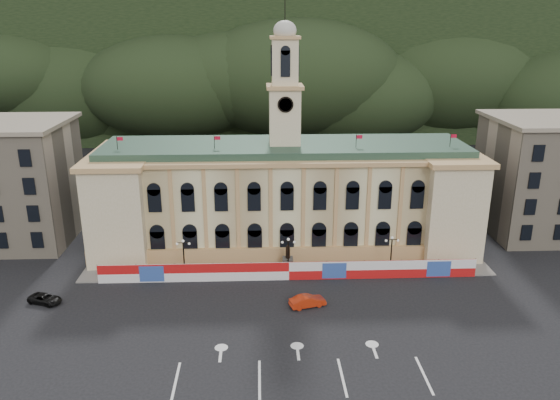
{
  "coord_description": "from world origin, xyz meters",
  "views": [
    {
      "loc": [
        -3.79,
        -50.3,
        32.82
      ],
      "look_at": [
        -1.07,
        18.0,
        10.17
      ],
      "focal_mm": 35.0,
      "sensor_mm": 36.0,
      "label": 1
    }
  ],
  "objects_px": {
    "statue": "(288,262)",
    "red_sedan": "(308,301)",
    "lamp_center": "(288,252)",
    "black_suv": "(45,299)"
  },
  "relations": [
    {
      "from": "statue",
      "to": "red_sedan",
      "type": "xyz_separation_m",
      "value": [
        1.84,
        -10.2,
        -0.46
      ]
    },
    {
      "from": "lamp_center",
      "to": "red_sedan",
      "type": "distance_m",
      "value": 9.67
    },
    {
      "from": "lamp_center",
      "to": "black_suv",
      "type": "distance_m",
      "value": 30.94
    },
    {
      "from": "lamp_center",
      "to": "black_suv",
      "type": "bearing_deg",
      "value": -166.64
    },
    {
      "from": "black_suv",
      "to": "statue",
      "type": "bearing_deg",
      "value": -54.02
    },
    {
      "from": "lamp_center",
      "to": "red_sedan",
      "type": "relative_size",
      "value": 1.11
    },
    {
      "from": "lamp_center",
      "to": "red_sedan",
      "type": "height_order",
      "value": "lamp_center"
    },
    {
      "from": "statue",
      "to": "red_sedan",
      "type": "relative_size",
      "value": 0.8
    },
    {
      "from": "red_sedan",
      "to": "black_suv",
      "type": "distance_m",
      "value": 31.9
    },
    {
      "from": "lamp_center",
      "to": "black_suv",
      "type": "xyz_separation_m",
      "value": [
        -30.0,
        -7.13,
        -2.49
      ]
    }
  ]
}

